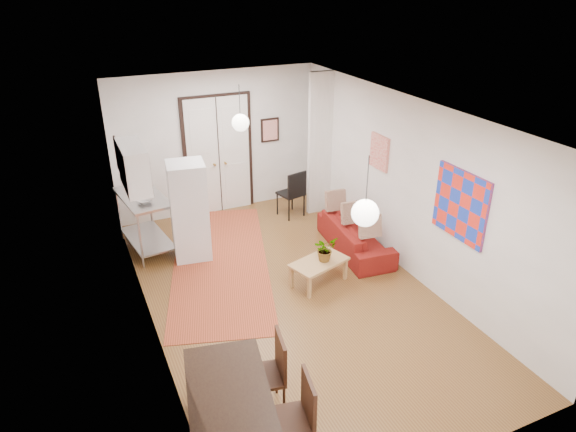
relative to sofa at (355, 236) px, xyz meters
name	(u,v)px	position (x,y,z in m)	size (l,w,h in m)	color
floor	(288,292)	(-1.67, -0.77, -0.28)	(7.00, 7.00, 0.00)	brown
ceiling	(288,111)	(-1.67, -0.77, 2.62)	(4.20, 7.00, 0.02)	white
wall_back	(217,143)	(-1.67, 2.73, 1.17)	(4.20, 0.02, 2.90)	white
wall_front	(448,358)	(-1.67, -4.27, 1.17)	(4.20, 0.02, 2.90)	white
wall_left	(143,237)	(-3.77, -0.77, 1.17)	(0.02, 7.00, 2.90)	white
wall_right	(407,187)	(0.43, -0.77, 1.17)	(0.02, 7.00, 2.90)	white
double_doors	(219,156)	(-1.67, 2.69, 0.92)	(1.44, 0.06, 2.50)	silver
stub_partition	(320,145)	(0.18, 1.78, 1.17)	(0.50, 0.10, 2.90)	white
wall_cabinet	(133,167)	(-3.59, 0.73, 1.62)	(0.35, 1.00, 0.70)	white
painting_popart	(461,205)	(0.40, -2.02, 1.37)	(0.05, 1.00, 1.00)	red
painting_abstract	(379,152)	(0.40, 0.03, 1.52)	(0.05, 0.50, 0.60)	beige
poster_back	(270,130)	(-0.52, 2.70, 1.32)	(0.40, 0.03, 0.50)	red
print_left	(118,155)	(-3.74, 1.23, 1.67)	(0.03, 0.44, 0.54)	olive
pendant_back	(240,123)	(-1.67, 1.23, 1.98)	(0.30, 0.30, 0.80)	silver
pendant_front	(365,213)	(-1.67, -2.77, 1.98)	(0.30, 0.30, 0.80)	silver
kilim_rug	(220,262)	(-2.37, 0.57, -0.27)	(1.60, 4.28, 0.01)	#AC462B
sofa	(355,236)	(0.00, 0.00, 0.00)	(0.74, 1.89, 0.55)	maroon
coffee_table	(319,264)	(-1.11, -0.72, 0.08)	(1.03, 0.77, 0.41)	tan
potted_plant	(325,249)	(-1.01, -0.72, 0.33)	(0.31, 0.36, 0.40)	#32662E
kitchen_counter	(145,214)	(-3.41, 1.61, 0.42)	(0.86, 1.43, 1.04)	#A2A5A7
bowl	(145,201)	(-3.42, 1.31, 0.79)	(0.24, 0.24, 0.06)	white
soap_bottle	(138,186)	(-3.42, 1.86, 0.87)	(0.10, 0.10, 0.22)	#5097AF
fridge	(189,211)	(-2.74, 1.01, 0.60)	(0.62, 0.62, 1.75)	silver
dining_table	(229,396)	(-3.42, -3.16, 0.43)	(1.08, 1.57, 0.80)	black
dining_chair_near	(259,364)	(-2.92, -2.71, 0.30)	(0.55, 0.71, 0.99)	#3B2212
dining_chair_far	(284,407)	(-2.92, -3.41, 0.30)	(0.55, 0.71, 0.99)	#3B2212
black_side_chair	(289,187)	(-0.45, 1.92, 0.31)	(0.55, 0.55, 0.99)	black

